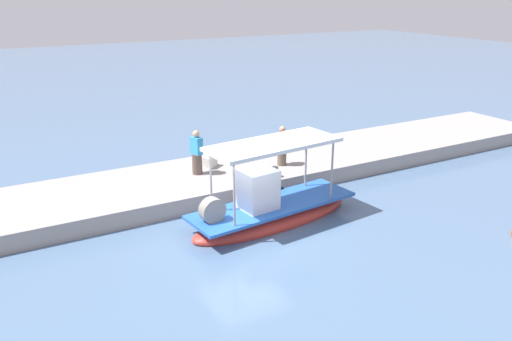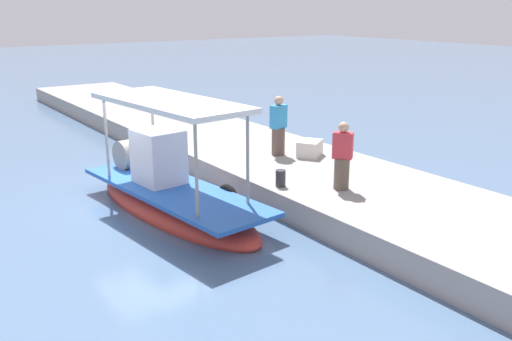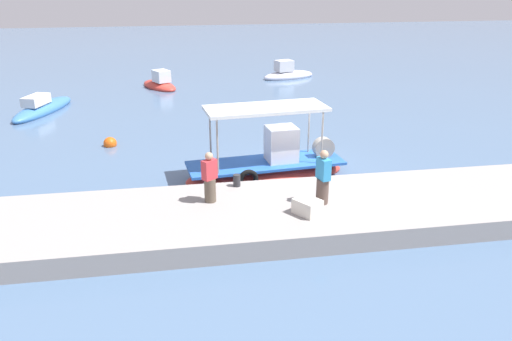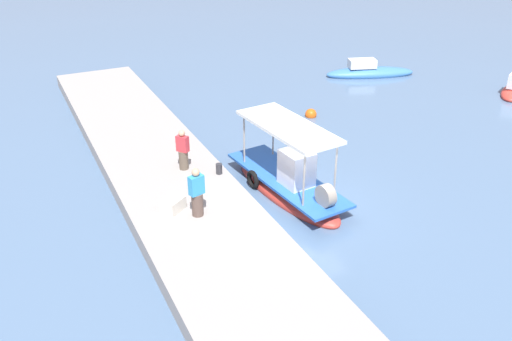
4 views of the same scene
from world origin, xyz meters
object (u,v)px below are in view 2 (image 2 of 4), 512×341
Objects in this scene: mooring_bollard at (281,178)px; fisherman_near_bollard at (342,159)px; fisherman_by_crate at (278,128)px; main_fishing_boat at (172,193)px; cargo_crate at (310,148)px.

fisherman_near_bollard is at bearing -132.36° from mooring_bollard.
fisherman_by_crate reaches higher than mooring_bollard.
fisherman_by_crate is (0.93, -3.91, 0.95)m from main_fishing_boat.
main_fishing_boat is at bearing 55.62° from mooring_bollard.
main_fishing_boat is 4.14m from fisherman_near_bollard.
fisherman_by_crate reaches higher than cargo_crate.
fisherman_by_crate is (3.37, -0.69, 0.05)m from fisherman_near_bollard.
cargo_crate is at bearing -134.33° from fisherman_by_crate.
main_fishing_boat is 4.59m from cargo_crate.
cargo_crate is (0.29, -4.57, 0.40)m from main_fishing_boat.
fisherman_by_crate is at bearing -36.08° from mooring_bollard.
cargo_crate is at bearing -86.34° from main_fishing_boat.
fisherman_near_bollard is 3.45m from fisherman_by_crate.
fisherman_near_bollard is at bearing 168.40° from fisherman_by_crate.
cargo_crate is (2.74, -1.35, -0.50)m from fisherman_near_bollard.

